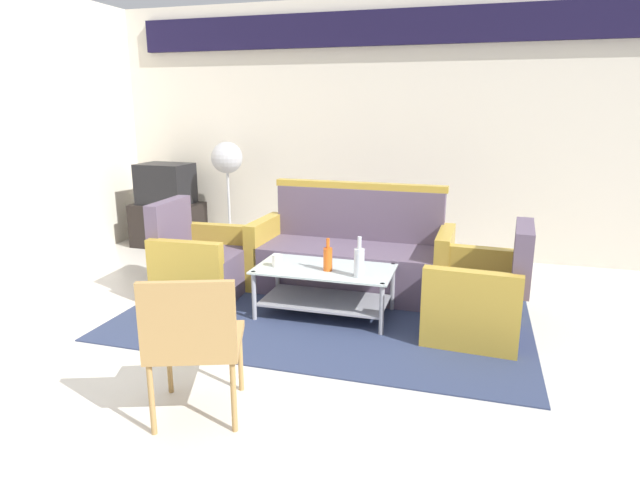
{
  "coord_description": "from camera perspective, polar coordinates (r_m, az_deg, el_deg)",
  "views": [
    {
      "loc": [
        1.04,
        -3.0,
        1.67
      ],
      "look_at": [
        -0.1,
        0.86,
        0.65
      ],
      "focal_mm": 29.88,
      "sensor_mm": 36.0,
      "label": 1
    }
  ],
  "objects": [
    {
      "name": "ground_plane",
      "position": [
        3.59,
        -2.49,
        -13.54
      ],
      "size": [
        14.0,
        14.0,
        0.0
      ],
      "primitive_type": "plane",
      "color": "beige"
    },
    {
      "name": "wall_back",
      "position": [
        6.15,
        6.79,
        12.32
      ],
      "size": [
        6.52,
        0.19,
        2.8
      ],
      "color": "silver",
      "rests_on": "ground"
    },
    {
      "name": "rug",
      "position": [
        4.44,
        0.62,
        -7.8
      ],
      "size": [
        3.22,
        2.07,
        0.01
      ],
      "primitive_type": "cube",
      "color": "#2D3856",
      "rests_on": "ground"
    },
    {
      "name": "couch",
      "position": [
        4.91,
        3.38,
        -1.82
      ],
      "size": [
        1.82,
        0.78,
        0.96
      ],
      "rotation": [
        0.0,
        0.0,
        3.12
      ],
      "color": "#5B4C60",
      "rests_on": "rug"
    },
    {
      "name": "armchair_left",
      "position": [
        4.88,
        -12.75,
        -2.62
      ],
      "size": [
        0.73,
        0.78,
        0.85
      ],
      "rotation": [
        0.0,
        0.0,
        -1.53
      ],
      "color": "#5B4C60",
      "rests_on": "rug"
    },
    {
      "name": "armchair_right",
      "position": [
        4.13,
        16.66,
        -5.98
      ],
      "size": [
        0.74,
        0.8,
        0.85
      ],
      "rotation": [
        0.0,
        0.0,
        1.51
      ],
      "color": "#5B4C60",
      "rests_on": "rug"
    },
    {
      "name": "coffee_table",
      "position": [
        4.31,
        0.53,
        -4.72
      ],
      "size": [
        1.1,
        0.6,
        0.4
      ],
      "color": "silver",
      "rests_on": "rug"
    },
    {
      "name": "bottle_orange",
      "position": [
        4.16,
        0.85,
        -1.98
      ],
      "size": [
        0.07,
        0.07,
        0.26
      ],
      "color": "#D85919",
      "rests_on": "coffee_table"
    },
    {
      "name": "bottle_clear",
      "position": [
        4.02,
        4.22,
        -2.34
      ],
      "size": [
        0.08,
        0.08,
        0.31
      ],
      "color": "silver",
      "rests_on": "coffee_table"
    },
    {
      "name": "cup",
      "position": [
        4.29,
        -4.61,
        -2.22
      ],
      "size": [
        0.08,
        0.08,
        0.1
      ],
      "primitive_type": "cylinder",
      "color": "silver",
      "rests_on": "coffee_table"
    },
    {
      "name": "tv_stand",
      "position": [
        6.74,
        -15.91,
        1.6
      ],
      "size": [
        0.8,
        0.5,
        0.52
      ],
      "primitive_type": "cube",
      "color": "black",
      "rests_on": "ground"
    },
    {
      "name": "television",
      "position": [
        6.66,
        -16.19,
        5.81
      ],
      "size": [
        0.62,
        0.47,
        0.48
      ],
      "rotation": [
        0.0,
        0.0,
        3.1
      ],
      "color": "black",
      "rests_on": "tv_stand"
    },
    {
      "name": "pedestal_fan",
      "position": [
        6.28,
        -9.91,
        8.01
      ],
      "size": [
        0.36,
        0.36,
        1.27
      ],
      "color": "#2D2D33",
      "rests_on": "ground"
    },
    {
      "name": "wicker_chair",
      "position": [
        2.92,
        -13.41,
        -9.97
      ],
      "size": [
        0.61,
        0.61,
        0.84
      ],
      "rotation": [
        0.0,
        0.0,
        0.35
      ],
      "color": "#AD844C",
      "rests_on": "ground"
    }
  ]
}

